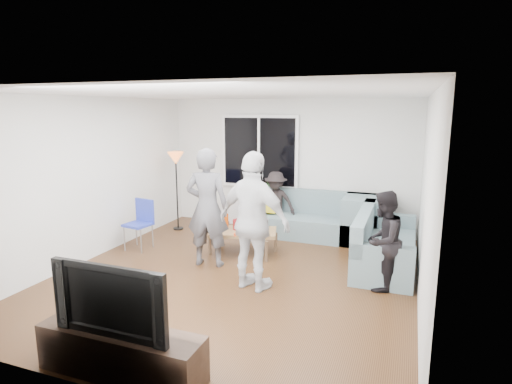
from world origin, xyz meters
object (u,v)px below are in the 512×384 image
at_px(coffee_table, 243,242).
at_px(side_chair, 138,225).
at_px(player_left, 207,208).
at_px(spectator_back, 276,203).
at_px(player_right, 254,222).
at_px(television, 117,296).
at_px(sofa_back_section, 316,216).
at_px(spectator_right, 383,241).
at_px(floor_lamp, 177,191).
at_px(sofa_right_section, 386,240).
at_px(tv_console, 121,353).

height_order(coffee_table, side_chair, side_chair).
bearing_deg(player_left, coffee_table, -123.35).
bearing_deg(side_chair, spectator_back, 51.48).
relative_size(player_right, television, 1.62).
bearing_deg(sofa_back_section, player_right, -96.16).
bearing_deg(player_left, spectator_right, 171.48).
bearing_deg(sofa_back_section, floor_lamp, -171.07).
height_order(side_chair, player_left, player_left).
bearing_deg(player_right, side_chair, -3.31).
bearing_deg(sofa_right_section, side_chair, 99.25).
height_order(sofa_right_section, side_chair, side_chair).
height_order(sofa_right_section, spectator_back, spectator_back).
distance_m(floor_lamp, television, 4.78).
relative_size(side_chair, player_left, 0.47).
bearing_deg(player_right, sofa_right_section, -121.94).
bearing_deg(tv_console, player_left, 100.53).
height_order(sofa_back_section, spectator_right, spectator_right).
bearing_deg(spectator_right, sofa_right_section, -160.12).
distance_m(player_left, spectator_back, 2.09).
relative_size(sofa_right_section, television, 1.73).
bearing_deg(player_right, player_left, -15.35).
xyz_separation_m(spectator_right, spectator_back, (-2.14, 2.01, -0.07)).
bearing_deg(spectator_back, floor_lamp, -167.04).
relative_size(spectator_right, tv_console, 0.85).
height_order(sofa_right_section, player_right, player_right).
distance_m(player_left, player_right, 1.14).
relative_size(side_chair, floor_lamp, 0.55).
relative_size(player_left, spectator_back, 1.51).
relative_size(floor_lamp, spectator_right, 1.15).
bearing_deg(sofa_back_section, coffee_table, -125.84).
bearing_deg(sofa_back_section, tv_console, -98.84).
bearing_deg(coffee_table, spectator_back, 83.99).
bearing_deg(player_left, sofa_back_section, -131.04).
relative_size(coffee_table, floor_lamp, 0.71).
relative_size(sofa_back_section, floor_lamp, 1.47).
height_order(floor_lamp, television, floor_lamp).
relative_size(coffee_table, tv_console, 0.69).
height_order(sofa_back_section, floor_lamp, floor_lamp).
bearing_deg(television, sofa_right_section, 60.61).
bearing_deg(sofa_back_section, television, -98.84).
bearing_deg(spectator_right, player_left, -69.92).
xyz_separation_m(floor_lamp, spectator_right, (4.07, -1.55, -0.10)).
bearing_deg(side_chair, floor_lamp, 98.86).
bearing_deg(spectator_right, coffee_table, -86.44).
height_order(spectator_back, tv_console, spectator_back).
distance_m(sofa_right_section, tv_console, 4.24).
height_order(coffee_table, player_left, player_left).
height_order(player_right, spectator_right, player_right).
distance_m(coffee_table, television, 3.51).
bearing_deg(player_left, tv_console, 91.80).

